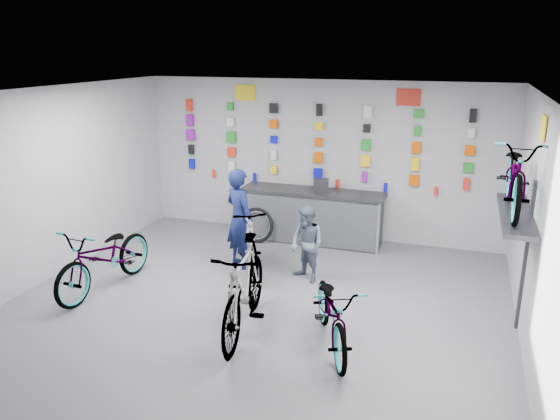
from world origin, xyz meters
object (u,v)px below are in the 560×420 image
at_px(bike_service, 245,236).
at_px(counter, 312,217).
at_px(bike_center, 244,288).
at_px(bike_right, 332,312).
at_px(customer, 307,244).
at_px(bike_left, 105,257).
at_px(clerk, 239,218).

bearing_deg(bike_service, counter, 32.63).
bearing_deg(bike_center, bike_right, -7.71).
bearing_deg(bike_service, customer, -43.54).
bearing_deg(bike_service, bike_left, -171.01).
height_order(bike_center, bike_service, bike_center).
xyz_separation_m(counter, bike_left, (-2.37, -3.10, 0.04)).
height_order(bike_center, bike_right, bike_center).
height_order(clerk, customer, clerk).
bearing_deg(bike_center, customer, 72.24).
bearing_deg(clerk, bike_center, 146.24).
bearing_deg(bike_right, clerk, 111.78).
relative_size(bike_center, clerk, 1.21).
distance_m(bike_left, bike_right, 3.67).
distance_m(bike_service, customer, 1.14).
xyz_separation_m(counter, bike_right, (1.27, -3.60, -0.02)).
bearing_deg(customer, clerk, -156.42).
bearing_deg(bike_left, counter, 58.02).
xyz_separation_m(clerk, customer, (1.23, -0.22, -0.23)).
height_order(bike_service, clerk, clerk).
height_order(bike_right, customer, customer).
bearing_deg(bike_right, bike_left, 148.30).
height_order(bike_right, bike_service, bike_service).
distance_m(counter, customer, 1.83).
bearing_deg(bike_right, counter, 85.58).
distance_m(clerk, customer, 1.27).
distance_m(bike_left, clerk, 2.21).
bearing_deg(customer, counter, 136.99).
distance_m(bike_right, customer, 2.01).
bearing_deg(bike_center, clerk, 105.94).
distance_m(bike_center, bike_right, 1.17).
bearing_deg(counter, bike_right, -70.50).
relative_size(counter, bike_left, 1.34).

